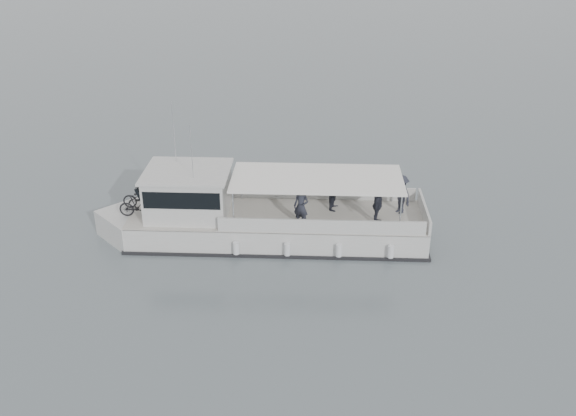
{
  "coord_description": "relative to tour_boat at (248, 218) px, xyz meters",
  "views": [
    {
      "loc": [
        0.5,
        -22.87,
        14.44
      ],
      "look_at": [
        -1.76,
        3.18,
        1.6
      ],
      "focal_mm": 40.0,
      "sensor_mm": 36.0,
      "label": 1
    }
  ],
  "objects": [
    {
      "name": "ground",
      "position": [
        3.6,
        -3.13,
        -1.06
      ],
      "size": [
        1400.0,
        1400.0,
        0.0
      ],
      "primitive_type": "plane",
      "color": "#566066",
      "rests_on": "ground"
    },
    {
      "name": "tour_boat",
      "position": [
        0.0,
        0.0,
        0.0
      ],
      "size": [
        15.42,
        4.31,
        6.44
      ],
      "rotation": [
        0.0,
        0.0,
        0.04
      ],
      "color": "silver",
      "rests_on": "ground"
    }
  ]
}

